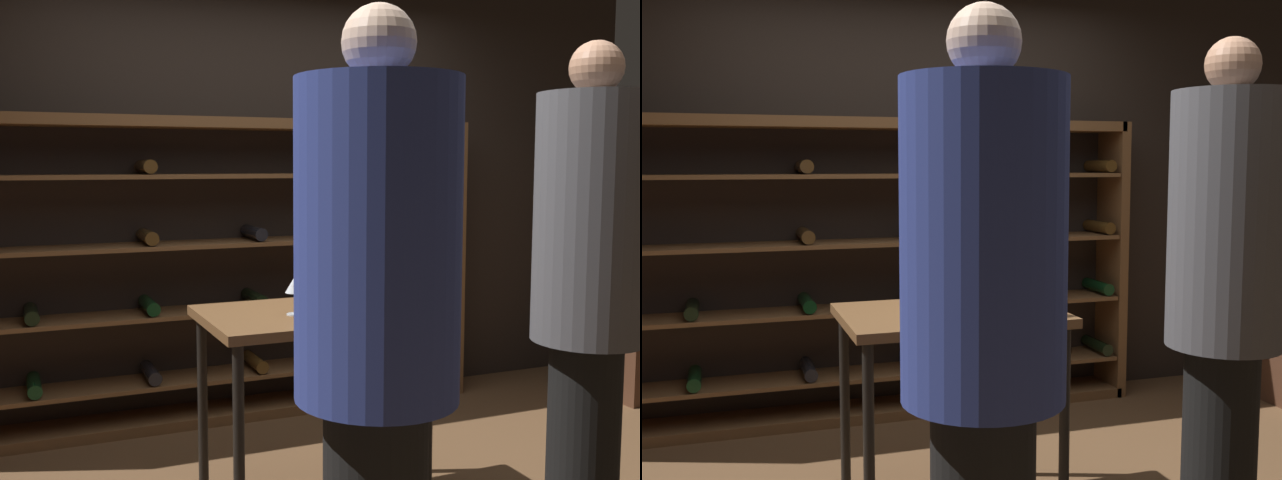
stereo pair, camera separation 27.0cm
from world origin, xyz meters
TOP-DOWN VIEW (x-y plane):
  - back_wall at (0.00, 1.60)m, footprint 5.62×0.10m
  - wine_rack at (-0.35, 1.39)m, footprint 3.37×0.32m
  - tasting_table at (-0.21, 0.05)m, footprint 0.91×0.65m
  - person_bystander_dark_jacket at (0.59, -0.69)m, footprint 0.41×0.41m
  - person_bystander_red_print at (-0.43, -0.98)m, footprint 0.47×0.47m
  - wine_bottle_red_label at (0.04, -0.14)m, footprint 0.08×0.08m
  - wine_bottle_black_capsule at (-0.13, 0.02)m, footprint 0.07×0.07m
  - wine_bottle_green_slim at (0.01, 0.11)m, footprint 0.08×0.08m
  - wine_glass_stemmed_right at (-0.31, -0.00)m, footprint 0.08×0.08m
  - wine_glass_stemmed_center at (0.01, 0.26)m, footprint 0.08×0.08m

SIDE VIEW (x-z plane):
  - tasting_table at x=-0.21m, z-range 0.33..1.21m
  - wine_rack at x=-0.35m, z-range -0.01..1.75m
  - wine_glass_stemmed_center at x=0.01m, z-range 0.92..1.06m
  - wine_glass_stemmed_right at x=-0.31m, z-range 0.92..1.08m
  - wine_bottle_black_capsule at x=-0.13m, z-range 0.83..1.18m
  - wine_bottle_red_label at x=0.04m, z-range 0.83..1.18m
  - wine_bottle_green_slim at x=0.01m, z-range 0.84..1.22m
  - person_bystander_red_print at x=-0.43m, z-range 0.10..2.03m
  - person_bystander_dark_jacket at x=0.59m, z-range 0.11..2.05m
  - back_wall at x=0.00m, z-range 0.00..2.73m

